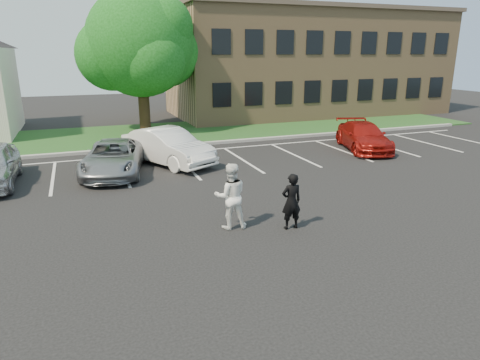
{
  "coord_description": "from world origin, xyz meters",
  "views": [
    {
      "loc": [
        -4.41,
        -10.56,
        4.97
      ],
      "look_at": [
        0.0,
        1.0,
        1.25
      ],
      "focal_mm": 32.0,
      "sensor_mm": 36.0,
      "label": 1
    }
  ],
  "objects_px": {
    "tree": "(141,45)",
    "man_white_shirt": "(231,196)",
    "man_black_suit": "(291,201)",
    "car_white_sedan": "(168,147)",
    "office_building": "(307,62)",
    "car_red_compact": "(363,136)",
    "car_silver_minivan": "(114,158)"
  },
  "relations": [
    {
      "from": "car_red_compact",
      "to": "car_white_sedan",
      "type": "bearing_deg",
      "value": -166.09
    },
    {
      "from": "man_black_suit",
      "to": "man_white_shirt",
      "type": "distance_m",
      "value": 1.76
    },
    {
      "from": "office_building",
      "to": "car_white_sedan",
      "type": "distance_m",
      "value": 20.22
    },
    {
      "from": "car_silver_minivan",
      "to": "car_white_sedan",
      "type": "height_order",
      "value": "car_white_sedan"
    },
    {
      "from": "man_white_shirt",
      "to": "man_black_suit",
      "type": "bearing_deg",
      "value": 167.14
    },
    {
      "from": "car_white_sedan",
      "to": "car_silver_minivan",
      "type": "bearing_deg",
      "value": 170.91
    },
    {
      "from": "office_building",
      "to": "man_black_suit",
      "type": "distance_m",
      "value": 25.91
    },
    {
      "from": "man_black_suit",
      "to": "car_silver_minivan",
      "type": "bearing_deg",
      "value": -61.11
    },
    {
      "from": "man_white_shirt",
      "to": "car_silver_minivan",
      "type": "distance_m",
      "value": 7.73
    },
    {
      "from": "office_building",
      "to": "car_red_compact",
      "type": "xyz_separation_m",
      "value": [
        -4.44,
        -14.16,
        -3.46
      ]
    },
    {
      "from": "tree",
      "to": "man_white_shirt",
      "type": "bearing_deg",
      "value": -90.93
    },
    {
      "from": "office_building",
      "to": "tree",
      "type": "bearing_deg",
      "value": -162.89
    },
    {
      "from": "man_black_suit",
      "to": "car_silver_minivan",
      "type": "xyz_separation_m",
      "value": [
        -4.26,
        7.95,
        -0.14
      ]
    },
    {
      "from": "man_black_suit",
      "to": "car_white_sedan",
      "type": "xyz_separation_m",
      "value": [
        -1.79,
        8.74,
        -0.02
      ]
    },
    {
      "from": "man_white_shirt",
      "to": "car_red_compact",
      "type": "xyz_separation_m",
      "value": [
        10.06,
        7.39,
        -0.27
      ]
    },
    {
      "from": "car_red_compact",
      "to": "office_building",
      "type": "bearing_deg",
      "value": 90.21
    },
    {
      "from": "man_black_suit",
      "to": "car_white_sedan",
      "type": "distance_m",
      "value": 8.93
    },
    {
      "from": "car_silver_minivan",
      "to": "car_red_compact",
      "type": "xyz_separation_m",
      "value": [
        12.71,
        0.13,
        0.01
      ]
    },
    {
      "from": "car_white_sedan",
      "to": "car_red_compact",
      "type": "relative_size",
      "value": 1.02
    },
    {
      "from": "tree",
      "to": "man_white_shirt",
      "type": "relative_size",
      "value": 4.52
    },
    {
      "from": "tree",
      "to": "man_white_shirt",
      "type": "xyz_separation_m",
      "value": [
        -0.28,
        -17.17,
        -4.37
      ]
    },
    {
      "from": "office_building",
      "to": "man_black_suit",
      "type": "bearing_deg",
      "value": -120.1
    },
    {
      "from": "car_red_compact",
      "to": "car_silver_minivan",
      "type": "bearing_deg",
      "value": -161.79
    },
    {
      "from": "car_white_sedan",
      "to": "man_white_shirt",
      "type": "bearing_deg",
      "value": -115.66
    },
    {
      "from": "man_black_suit",
      "to": "car_white_sedan",
      "type": "height_order",
      "value": "man_black_suit"
    },
    {
      "from": "man_black_suit",
      "to": "car_white_sedan",
      "type": "bearing_deg",
      "value": -77.73
    },
    {
      "from": "tree",
      "to": "car_white_sedan",
      "type": "distance_m",
      "value": 10.19
    },
    {
      "from": "tree",
      "to": "car_red_compact",
      "type": "height_order",
      "value": "tree"
    },
    {
      "from": "office_building",
      "to": "man_black_suit",
      "type": "xyz_separation_m",
      "value": [
        -12.89,
        -22.24,
        -3.33
      ]
    },
    {
      "from": "man_black_suit",
      "to": "man_white_shirt",
      "type": "height_order",
      "value": "man_white_shirt"
    },
    {
      "from": "office_building",
      "to": "tree",
      "type": "relative_size",
      "value": 2.55
    },
    {
      "from": "car_white_sedan",
      "to": "car_red_compact",
      "type": "xyz_separation_m",
      "value": [
        10.24,
        -0.67,
        -0.11
      ]
    }
  ]
}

